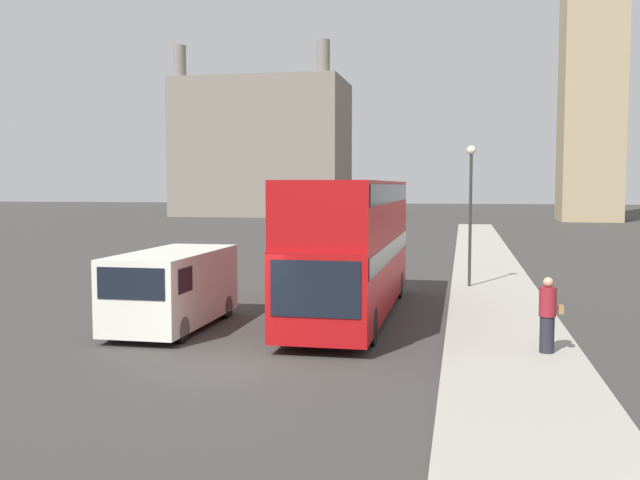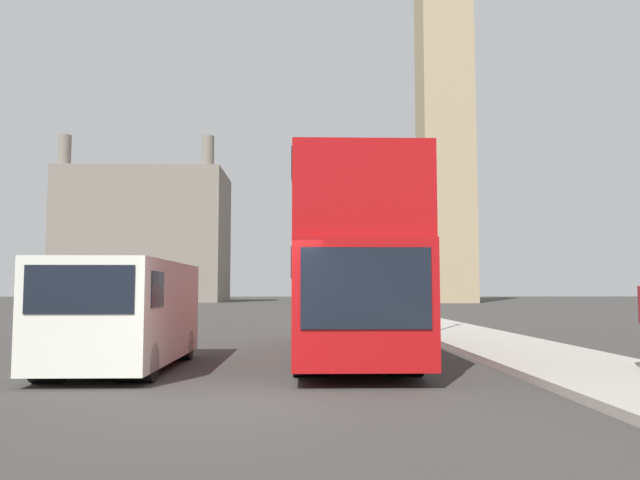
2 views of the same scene
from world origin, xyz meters
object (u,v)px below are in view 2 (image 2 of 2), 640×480
Objects in this scene: clock_tower at (443,24)px; street_lamp at (433,231)px; red_double_decker_bus at (344,262)px; white_van at (123,312)px.

street_lamp is (-14.08, -58.95, -34.04)m from clock_tower.
clock_tower is at bearing 74.81° from red_double_decker_bus.
white_van is 13.12m from street_lamp.
red_double_decker_bus is 7.72m from street_lamp.
white_van is (-22.61, -68.56, -36.66)m from clock_tower.
red_double_decker_bus is at bearing -119.36° from street_lamp.
clock_tower reaches higher than red_double_decker_bus.
red_double_decker_bus is 2.14× the size of white_van.
clock_tower is 80.97m from white_van.
street_lamp is at bearing -103.43° from clock_tower.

